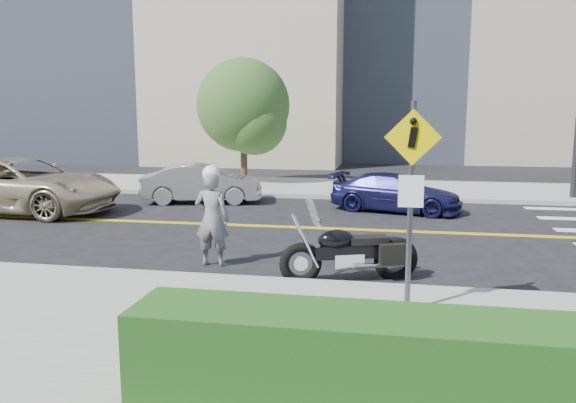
% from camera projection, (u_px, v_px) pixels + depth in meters
% --- Properties ---
extents(ground_plane, '(120.00, 120.00, 0.00)m').
position_uv_depth(ground_plane, '(241.00, 225.00, 15.03)').
color(ground_plane, black).
rests_on(ground_plane, ground).
extents(sidewalk_near, '(60.00, 5.00, 0.15)m').
position_uv_depth(sidewalk_near, '(98.00, 326.00, 7.74)').
color(sidewalk_near, '#9E9B91').
rests_on(sidewalk_near, ground_plane).
extents(sidewalk_far, '(60.00, 5.00, 0.15)m').
position_uv_depth(sidewalk_far, '(291.00, 187.00, 22.30)').
color(sidewalk_far, '#9E9B91').
rests_on(sidewalk_far, ground_plane).
extents(building_mid, '(18.00, 14.00, 20.00)m').
position_uv_depth(building_mid, '(459.00, 6.00, 37.27)').
color(building_mid, '#A39984').
rests_on(building_mid, ground_plane).
extents(pedestrian_sign, '(0.78, 0.08, 3.00)m').
position_uv_depth(pedestrian_sign, '(411.00, 187.00, 7.84)').
color(pedestrian_sign, '#4C4C51').
rests_on(pedestrian_sign, sidewalk_near).
extents(motorcyclist, '(0.69, 0.46, 1.99)m').
position_uv_depth(motorcyclist, '(212.00, 216.00, 10.95)').
color(motorcyclist, '#AAAAAF').
rests_on(motorcyclist, ground).
extents(motorcycle, '(2.57, 1.55, 1.50)m').
position_uv_depth(motorcycle, '(351.00, 239.00, 10.01)').
color(motorcycle, black).
rests_on(motorcycle, ground).
extents(suv, '(5.98, 2.82, 1.65)m').
position_uv_depth(suv, '(20.00, 185.00, 16.85)').
color(suv, '#BFAF8C').
rests_on(suv, ground).
extents(parked_car_silver, '(4.14, 2.16, 1.30)m').
position_uv_depth(parked_car_silver, '(202.00, 183.00, 18.73)').
color(parked_car_silver, '#95969C').
rests_on(parked_car_silver, ground).
extents(parked_car_blue, '(4.25, 2.58, 1.15)m').
position_uv_depth(parked_car_blue, '(396.00, 193.00, 17.10)').
color(parked_car_blue, navy).
rests_on(parked_car_blue, ground).
extents(tree_far_a, '(3.80, 3.80, 5.19)m').
position_uv_depth(tree_far_a, '(243.00, 105.00, 22.84)').
color(tree_far_a, '#382619').
rests_on(tree_far_a, ground).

